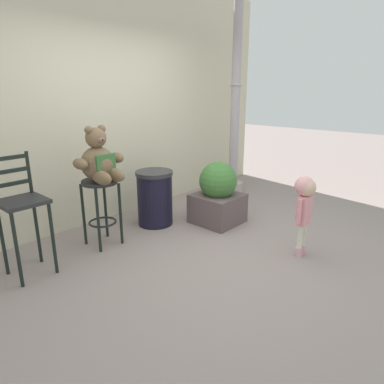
{
  "coord_description": "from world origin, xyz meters",
  "views": [
    {
      "loc": [
        -2.62,
        -2.06,
        1.71
      ],
      "look_at": [
        -0.0,
        0.29,
        0.64
      ],
      "focal_mm": 32.05,
      "sensor_mm": 36.0,
      "label": 1
    }
  ],
  "objects_px": {
    "planter_with_shrub": "(218,195)",
    "lamppost": "(235,119)",
    "bar_stool_with_teddy": "(101,199)",
    "trash_bin": "(155,198)",
    "teddy_bear": "(99,161)",
    "bar_chair_empty": "(22,208)",
    "child_walking": "(305,199)"
  },
  "relations": [
    {
      "from": "planter_with_shrub",
      "to": "lamppost",
      "type": "bearing_deg",
      "value": 27.34
    },
    {
      "from": "bar_stool_with_teddy",
      "to": "lamppost",
      "type": "bearing_deg",
      "value": 2.06
    },
    {
      "from": "trash_bin",
      "to": "lamppost",
      "type": "height_order",
      "value": "lamppost"
    },
    {
      "from": "teddy_bear",
      "to": "bar_stool_with_teddy",
      "type": "bearing_deg",
      "value": 90.0
    },
    {
      "from": "bar_chair_empty",
      "to": "trash_bin",
      "type": "bearing_deg",
      "value": 1.13
    },
    {
      "from": "planter_with_shrub",
      "to": "child_walking",
      "type": "bearing_deg",
      "value": -97.14
    },
    {
      "from": "teddy_bear",
      "to": "trash_bin",
      "type": "height_order",
      "value": "teddy_bear"
    },
    {
      "from": "bar_stool_with_teddy",
      "to": "teddy_bear",
      "type": "bearing_deg",
      "value": -90.0
    },
    {
      "from": "teddy_bear",
      "to": "bar_chair_empty",
      "type": "distance_m",
      "value": 0.9
    },
    {
      "from": "teddy_bear",
      "to": "lamppost",
      "type": "xyz_separation_m",
      "value": [
        2.65,
        0.13,
        0.26
      ]
    },
    {
      "from": "child_walking",
      "to": "trash_bin",
      "type": "xyz_separation_m",
      "value": [
        -0.43,
        1.8,
        -0.27
      ]
    },
    {
      "from": "bar_stool_with_teddy",
      "to": "trash_bin",
      "type": "xyz_separation_m",
      "value": [
        0.81,
        0.01,
        -0.18
      ]
    },
    {
      "from": "bar_stool_with_teddy",
      "to": "planter_with_shrub",
      "type": "distance_m",
      "value": 1.51
    },
    {
      "from": "child_walking",
      "to": "lamppost",
      "type": "height_order",
      "value": "lamppost"
    },
    {
      "from": "child_walking",
      "to": "bar_chair_empty",
      "type": "xyz_separation_m",
      "value": [
        -2.08,
        1.77,
        0.03
      ]
    },
    {
      "from": "teddy_bear",
      "to": "child_walking",
      "type": "distance_m",
      "value": 2.18
    },
    {
      "from": "bar_chair_empty",
      "to": "planter_with_shrub",
      "type": "distance_m",
      "value": 2.32
    },
    {
      "from": "bar_stool_with_teddy",
      "to": "bar_chair_empty",
      "type": "height_order",
      "value": "bar_chair_empty"
    },
    {
      "from": "teddy_bear",
      "to": "child_walking",
      "type": "relative_size",
      "value": 0.68
    },
    {
      "from": "bar_chair_empty",
      "to": "child_walking",
      "type": "bearing_deg",
      "value": -40.36
    },
    {
      "from": "bar_chair_empty",
      "to": "lamppost",
      "type": "bearing_deg",
      "value": 1.88
    },
    {
      "from": "trash_bin",
      "to": "planter_with_shrub",
      "type": "distance_m",
      "value": 0.82
    },
    {
      "from": "child_walking",
      "to": "bar_chair_empty",
      "type": "height_order",
      "value": "bar_chair_empty"
    },
    {
      "from": "bar_stool_with_teddy",
      "to": "child_walking",
      "type": "distance_m",
      "value": 2.18
    },
    {
      "from": "trash_bin",
      "to": "child_walking",
      "type": "bearing_deg",
      "value": -76.52
    },
    {
      "from": "bar_stool_with_teddy",
      "to": "teddy_bear",
      "type": "relative_size",
      "value": 1.28
    },
    {
      "from": "bar_stool_with_teddy",
      "to": "teddy_bear",
      "type": "distance_m",
      "value": 0.43
    },
    {
      "from": "trash_bin",
      "to": "bar_chair_empty",
      "type": "height_order",
      "value": "bar_chair_empty"
    },
    {
      "from": "teddy_bear",
      "to": "trash_bin",
      "type": "xyz_separation_m",
      "value": [
        0.81,
        0.04,
        -0.61
      ]
    },
    {
      "from": "bar_stool_with_teddy",
      "to": "lamppost",
      "type": "relative_size",
      "value": 0.25
    },
    {
      "from": "bar_stool_with_teddy",
      "to": "trash_bin",
      "type": "relative_size",
      "value": 1.06
    },
    {
      "from": "bar_chair_empty",
      "to": "planter_with_shrub",
      "type": "xyz_separation_m",
      "value": [
        2.24,
        -0.54,
        -0.29
      ]
    }
  ]
}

